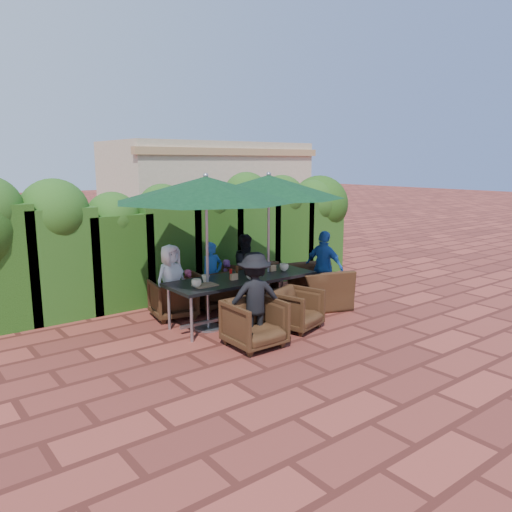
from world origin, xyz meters
TOP-DOWN VIEW (x-y plane):
  - ground at (0.00, 0.00)m, footprint 80.00×80.00m
  - dining_table at (-0.19, 0.16)m, footprint 2.55×0.90m
  - umbrella_left at (-0.85, 0.16)m, footprint 2.82×2.82m
  - umbrella_right at (0.42, 0.22)m, footprint 2.55×2.55m
  - chair_far_left at (-1.01, 1.04)m, footprint 0.81×0.77m
  - chair_far_mid at (-0.12, 1.09)m, footprint 0.83×0.79m
  - chair_far_right at (0.74, 1.15)m, footprint 1.02×0.99m
  - chair_near_left at (-0.74, -0.91)m, footprint 0.75×0.70m
  - chair_near_right at (0.26, -0.70)m, footprint 0.84×0.81m
  - chair_end_right at (1.44, 0.04)m, footprint 1.06×1.30m
  - adult_far_left at (-0.99, 1.13)m, footprint 0.67×0.46m
  - adult_far_mid at (-0.10, 1.19)m, footprint 0.46×0.38m
  - adult_far_right at (0.61, 1.10)m, footprint 0.68×0.49m
  - adult_near_left at (-0.65, -0.78)m, footprint 0.95×0.70m
  - adult_end_right at (1.66, 0.09)m, footprint 0.56×0.87m
  - child_left at (-0.61, 1.17)m, footprint 0.33×0.30m
  - child_right at (0.26, 1.22)m, footprint 0.37×0.34m
  - pedestrian_a at (1.39, 4.18)m, footprint 1.62×1.29m
  - pedestrian_b at (2.57, 4.48)m, footprint 0.89×0.68m
  - pedestrian_c at (3.21, 4.35)m, footprint 1.07×0.64m
  - cup_a at (-1.12, 0.05)m, footprint 0.16×0.16m
  - cup_b at (-0.85, 0.23)m, footprint 0.13×0.13m
  - cup_c at (-0.15, -0.04)m, footprint 0.16×0.16m
  - cup_d at (0.36, 0.33)m, footprint 0.14×0.14m
  - cup_e at (0.68, 0.11)m, footprint 0.16×0.16m
  - ketchup_bottle at (-0.42, 0.15)m, footprint 0.04×0.04m
  - sauce_bottle at (-0.21, 0.28)m, footprint 0.04×0.04m
  - serving_tray at (-0.98, 0.04)m, footprint 0.35×0.25m
  - number_block_left at (-0.40, 0.08)m, footprint 0.12×0.06m
  - number_block_right at (0.51, 0.21)m, footprint 0.12×0.06m
  - hedge_wall at (-0.17, 2.32)m, footprint 9.10×1.60m
  - building at (3.50, 6.99)m, footprint 6.20×3.08m

SIDE VIEW (x-z plane):
  - ground at x=0.00m, z-range 0.00..0.00m
  - chair_near_right at x=0.26m, z-range 0.00..0.71m
  - chair_far_left at x=-1.01m, z-range 0.00..0.72m
  - child_left at x=-0.61m, z-range 0.00..0.76m
  - chair_near_left at x=-0.74m, z-range 0.00..0.76m
  - chair_far_mid at x=-0.12m, z-range 0.00..0.78m
  - chair_far_right at x=0.74m, z-range 0.00..0.82m
  - child_right at x=0.26m, z-range 0.00..0.83m
  - chair_end_right at x=1.44m, z-range 0.00..0.98m
  - adult_far_mid at x=-0.10m, z-range 0.00..1.19m
  - adult_far_left at x=-0.99m, z-range 0.00..1.25m
  - adult_far_right at x=0.61m, z-range 0.00..1.29m
  - dining_table at x=-0.19m, z-range 0.30..1.05m
  - adult_near_left at x=-0.65m, z-range 0.00..1.35m
  - adult_end_right at x=1.66m, z-range 0.00..1.37m
  - serving_tray at x=-0.98m, z-range 0.75..0.77m
  - pedestrian_c at x=3.21m, z-range 0.00..1.57m
  - number_block_left at x=-0.40m, z-range 0.75..0.85m
  - number_block_right at x=0.51m, z-range 0.75..0.85m
  - cup_b at x=-0.85m, z-range 0.75..0.87m
  - cup_a at x=-1.12m, z-range 0.75..0.87m
  - cup_e at x=0.68m, z-range 0.75..0.88m
  - cup_d at x=0.36m, z-range 0.75..0.88m
  - cup_c at x=-0.15m, z-range 0.75..0.88m
  - pedestrian_b at x=2.57m, z-range 0.00..1.65m
  - pedestrian_a at x=1.39m, z-range 0.00..1.67m
  - ketchup_bottle at x=-0.42m, z-range 0.75..0.92m
  - sauce_bottle at x=-0.21m, z-range 0.75..0.92m
  - hedge_wall at x=-0.17m, z-range 0.10..2.53m
  - building at x=3.50m, z-range 0.01..3.21m
  - umbrella_right at x=0.42m, z-range 0.98..3.44m
  - umbrella_left at x=-0.85m, z-range 0.98..3.44m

